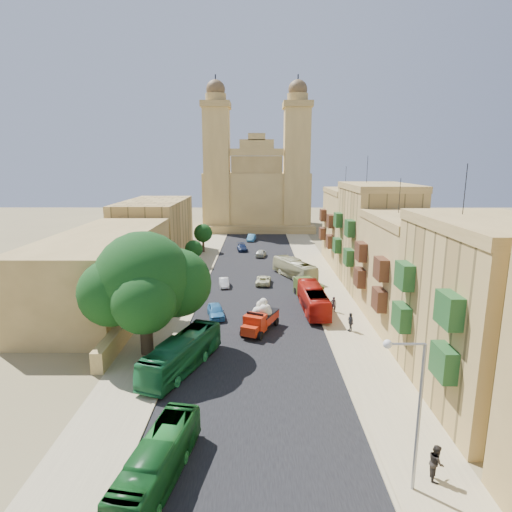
{
  "coord_description": "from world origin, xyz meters",
  "views": [
    {
      "loc": [
        0.2,
        -30.98,
        16.43
      ],
      "look_at": [
        0.0,
        26.0,
        4.0
      ],
      "focal_mm": 30.0,
      "sensor_mm": 36.0,
      "label": 1
    }
  ],
  "objects_px": {
    "red_truck": "(260,318)",
    "car_white_a": "(224,283)",
    "bus_green_south": "(157,463)",
    "pedestrian_a": "(334,304)",
    "olive_pickup": "(308,290)",
    "pedestrian_b": "(436,462)",
    "car_white_b": "(261,253)",
    "pedestrian_c": "(350,322)",
    "street_tree_a": "(160,290)",
    "street_tree_c": "(194,249)",
    "bus_red_east": "(313,299)",
    "church": "(257,191)",
    "bus_green_north": "(182,354)",
    "car_dkblue": "(242,247)",
    "bus_cream_east": "(294,269)",
    "car_cream": "(263,280)",
    "car_blue_a": "(216,311)",
    "street_tree_b": "(180,262)",
    "streetlamp": "(411,397)",
    "car_blue_b": "(251,238)",
    "street_tree_d": "(203,233)",
    "ficus_tree": "(145,283)"
  },
  "relations": [
    {
      "from": "church",
      "to": "car_cream",
      "type": "height_order",
      "value": "church"
    },
    {
      "from": "street_tree_b",
      "to": "bus_green_south",
      "type": "xyz_separation_m",
      "value": [
        5.0,
        -35.59,
        -2.44
      ]
    },
    {
      "from": "red_truck",
      "to": "bus_green_north",
      "type": "height_order",
      "value": "red_truck"
    },
    {
      "from": "bus_green_south",
      "to": "car_white_b",
      "type": "height_order",
      "value": "bus_green_south"
    },
    {
      "from": "red_truck",
      "to": "street_tree_a",
      "type": "bearing_deg",
      "value": 164.93
    },
    {
      "from": "bus_green_south",
      "to": "car_white_b",
      "type": "xyz_separation_m",
      "value": [
        5.82,
        55.43,
        -0.53
      ]
    },
    {
      "from": "red_truck",
      "to": "car_blue_a",
      "type": "xyz_separation_m",
      "value": [
        -4.79,
        3.87,
        -0.7
      ]
    },
    {
      "from": "church",
      "to": "street_tree_c",
      "type": "bearing_deg",
      "value": -103.21
    },
    {
      "from": "pedestrian_b",
      "to": "street_tree_c",
      "type": "bearing_deg",
      "value": 33.29
    },
    {
      "from": "street_tree_c",
      "to": "pedestrian_a",
      "type": "height_order",
      "value": "street_tree_c"
    },
    {
      "from": "car_dkblue",
      "to": "pedestrian_c",
      "type": "height_order",
      "value": "pedestrian_c"
    },
    {
      "from": "car_white_b",
      "to": "church",
      "type": "bearing_deg",
      "value": -78.01
    },
    {
      "from": "ficus_tree",
      "to": "bus_green_south",
      "type": "xyz_separation_m",
      "value": [
        4.4,
        -15.6,
        -5.23
      ]
    },
    {
      "from": "olive_pickup",
      "to": "pedestrian_c",
      "type": "bearing_deg",
      "value": -74.82
    },
    {
      "from": "red_truck",
      "to": "car_blue_a",
      "type": "relative_size",
      "value": 1.39
    },
    {
      "from": "olive_pickup",
      "to": "car_white_a",
      "type": "relative_size",
      "value": 1.57
    },
    {
      "from": "street_tree_d",
      "to": "car_blue_b",
      "type": "bearing_deg",
      "value": 52.65
    },
    {
      "from": "church",
      "to": "pedestrian_c",
      "type": "relative_size",
      "value": 18.85
    },
    {
      "from": "bus_cream_east",
      "to": "car_blue_a",
      "type": "height_order",
      "value": "bus_cream_east"
    },
    {
      "from": "olive_pickup",
      "to": "pedestrian_a",
      "type": "relative_size",
      "value": 3.05
    },
    {
      "from": "street_tree_c",
      "to": "car_blue_b",
      "type": "relative_size",
      "value": 1.03
    },
    {
      "from": "street_tree_d",
      "to": "car_white_a",
      "type": "bearing_deg",
      "value": -76.26
    },
    {
      "from": "street_tree_c",
      "to": "bus_red_east",
      "type": "bearing_deg",
      "value": -51.65
    },
    {
      "from": "olive_pickup",
      "to": "car_white_a",
      "type": "bearing_deg",
      "value": 156.04
    },
    {
      "from": "street_tree_b",
      "to": "bus_cream_east",
      "type": "distance_m",
      "value": 16.66
    },
    {
      "from": "streetlamp",
      "to": "pedestrian_b",
      "type": "xyz_separation_m",
      "value": [
        1.92,
        0.73,
        -4.21
      ]
    },
    {
      "from": "bus_green_south",
      "to": "car_cream",
      "type": "height_order",
      "value": "bus_green_south"
    },
    {
      "from": "street_tree_a",
      "to": "olive_pickup",
      "type": "distance_m",
      "value": 18.49
    },
    {
      "from": "bus_red_east",
      "to": "streetlamp",
      "type": "bearing_deg",
      "value": 90.6
    },
    {
      "from": "olive_pickup",
      "to": "car_white_b",
      "type": "height_order",
      "value": "olive_pickup"
    },
    {
      "from": "street_tree_b",
      "to": "bus_green_north",
      "type": "relative_size",
      "value": 0.55
    },
    {
      "from": "street_tree_a",
      "to": "bus_cream_east",
      "type": "distance_m",
      "value": 23.46
    },
    {
      "from": "bus_green_south",
      "to": "pedestrian_a",
      "type": "relative_size",
      "value": 4.81
    },
    {
      "from": "bus_green_north",
      "to": "car_white_a",
      "type": "height_order",
      "value": "bus_green_north"
    },
    {
      "from": "street_tree_a",
      "to": "car_cream",
      "type": "distance_m",
      "value": 18.13
    },
    {
      "from": "car_blue_b",
      "to": "bus_cream_east",
      "type": "bearing_deg",
      "value": -70.17
    },
    {
      "from": "pedestrian_a",
      "to": "pedestrian_b",
      "type": "bearing_deg",
      "value": 109.6
    },
    {
      "from": "pedestrian_c",
      "to": "red_truck",
      "type": "bearing_deg",
      "value": -102.46
    },
    {
      "from": "red_truck",
      "to": "bus_green_north",
      "type": "relative_size",
      "value": 0.57
    },
    {
      "from": "car_dkblue",
      "to": "car_blue_a",
      "type": "bearing_deg",
      "value": -99.52
    },
    {
      "from": "pedestrian_a",
      "to": "street_tree_d",
      "type": "bearing_deg",
      "value": -42.86
    },
    {
      "from": "red_truck",
      "to": "car_white_a",
      "type": "relative_size",
      "value": 1.66
    },
    {
      "from": "pedestrian_b",
      "to": "pedestrian_a",
      "type": "bearing_deg",
      "value": 12.66
    },
    {
      "from": "car_white_a",
      "to": "pedestrian_c",
      "type": "relative_size",
      "value": 1.79
    },
    {
      "from": "pedestrian_c",
      "to": "car_blue_a",
      "type": "bearing_deg",
      "value": -118.0
    },
    {
      "from": "bus_green_north",
      "to": "car_white_b",
      "type": "distance_m",
      "value": 43.37
    },
    {
      "from": "street_tree_a",
      "to": "pedestrian_c",
      "type": "xyz_separation_m",
      "value": [
        19.45,
        -2.87,
        -2.41
      ]
    },
    {
      "from": "bus_cream_east",
      "to": "bus_green_south",
      "type": "bearing_deg",
      "value": 50.78
    },
    {
      "from": "bus_green_south",
      "to": "pedestrian_b",
      "type": "height_order",
      "value": "bus_green_south"
    },
    {
      "from": "car_white_b",
      "to": "pedestrian_b",
      "type": "xyz_separation_m",
      "value": [
        8.82,
        -55.11,
        0.33
      ]
    }
  ]
}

